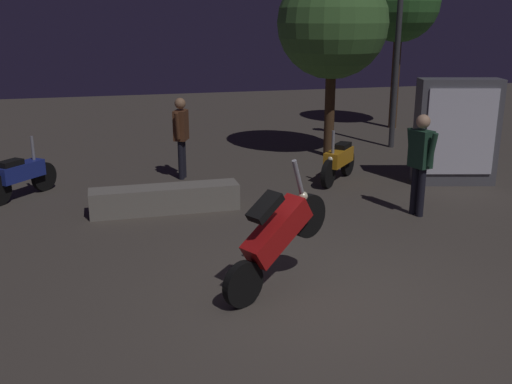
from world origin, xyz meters
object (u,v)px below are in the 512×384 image
object	(u,v)px
person_bystander_far	(181,131)
streetlamp_near	(398,36)
motorcycle_red_foreground	(277,235)
motorcycle_blue_parked_right	(21,175)
motorcycle_orange_parked_left	(339,160)
kiosk_billboard	(456,132)
person_rider_beside	(421,156)

from	to	relation	value
person_bystander_far	streetlamp_near	bearing A→B (deg)	-139.52
motorcycle_red_foreground	motorcycle_blue_parked_right	distance (m)	6.08
motorcycle_red_foreground	motorcycle_blue_parked_right	world-z (taller)	motorcycle_red_foreground
motorcycle_orange_parked_left	motorcycle_blue_parked_right	size ratio (longest dim) A/B	0.98
motorcycle_orange_parked_left	streetlamp_near	size ratio (longest dim) A/B	0.30
motorcycle_blue_parked_right	streetlamp_near	world-z (taller)	streetlamp_near
person_bystander_far	kiosk_billboard	xyz separation A→B (m)	(5.25, -1.76, 0.05)
person_bystander_far	kiosk_billboard	size ratio (longest dim) A/B	0.80
streetlamp_near	kiosk_billboard	world-z (taller)	streetlamp_near
person_rider_beside	person_bystander_far	bearing A→B (deg)	-59.39
motorcycle_red_foreground	person_rider_beside	xyz separation A→B (m)	(3.16, 2.24, 0.29)
motorcycle_blue_parked_right	person_rider_beside	size ratio (longest dim) A/B	0.76
motorcycle_red_foreground	motorcycle_orange_parked_left	world-z (taller)	motorcycle_red_foreground
motorcycle_red_foreground	kiosk_billboard	size ratio (longest dim) A/B	0.78
person_rider_beside	kiosk_billboard	distance (m)	2.36
motorcycle_blue_parked_right	person_bystander_far	size ratio (longest dim) A/B	0.78
person_bystander_far	motorcycle_orange_parked_left	bearing A→B (deg)	-175.04
motorcycle_orange_parked_left	person_rider_beside	size ratio (longest dim) A/B	0.74
streetlamp_near	person_bystander_far	bearing A→B (deg)	-163.14
person_bystander_far	person_rider_beside	bearing A→B (deg)	159.84
person_rider_beside	streetlamp_near	world-z (taller)	streetlamp_near
motorcycle_orange_parked_left	streetlamp_near	xyz separation A→B (m)	(2.58, 2.75, 2.36)
motorcycle_red_foreground	person_rider_beside	world-z (taller)	person_rider_beside
person_rider_beside	motorcycle_blue_parked_right	bearing A→B (deg)	-38.12
motorcycle_blue_parked_right	kiosk_billboard	world-z (taller)	kiosk_billboard
motorcycle_orange_parked_left	motorcycle_red_foreground	bearing A→B (deg)	12.77
person_rider_beside	person_bystander_far	distance (m)	4.90
motorcycle_orange_parked_left	person_bystander_far	bearing A→B (deg)	-65.63
person_bystander_far	motorcycle_red_foreground	bearing A→B (deg)	117.49
motorcycle_red_foreground	motorcycle_orange_parked_left	bearing A→B (deg)	31.12
person_rider_beside	streetlamp_near	xyz separation A→B (m)	(2.11, 5.10, 1.76)
person_rider_beside	person_bystander_far	xyz separation A→B (m)	(-3.54, 3.39, -0.03)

